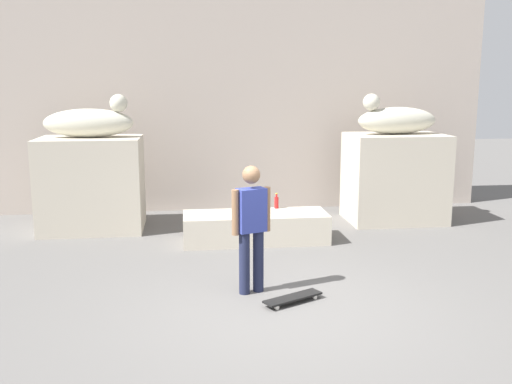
{
  "coord_description": "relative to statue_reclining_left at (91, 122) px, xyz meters",
  "views": [
    {
      "loc": [
        -1.14,
        -6.4,
        2.69
      ],
      "look_at": [
        -0.14,
        1.85,
        1.1
      ],
      "focal_mm": 40.07,
      "sensor_mm": 36.0,
      "label": 1
    }
  ],
  "objects": [
    {
      "name": "ground_plane",
      "position": [
        2.86,
        -4.25,
        -2.0
      ],
      "size": [
        40.0,
        40.0,
        0.0
      ],
      "primitive_type": "plane",
      "color": "#605E5B"
    },
    {
      "name": "facade_wall",
      "position": [
        2.86,
        1.71,
        0.9
      ],
      "size": [
        10.53,
        0.6,
        5.8
      ],
      "primitive_type": "cube",
      "color": "#B9AA9E",
      "rests_on": "ground_plane"
    },
    {
      "name": "pedestal_left",
      "position": [
        -0.04,
        0.0,
        -1.14
      ],
      "size": [
        1.83,
        1.29,
        1.72
      ],
      "primitive_type": "cube",
      "color": "beige",
      "rests_on": "ground_plane"
    },
    {
      "name": "pedestal_right",
      "position": [
        5.76,
        0.0,
        -1.14
      ],
      "size": [
        1.83,
        1.29,
        1.72
      ],
      "primitive_type": "cube",
      "color": "beige",
      "rests_on": "ground_plane"
    },
    {
      "name": "statue_reclining_left",
      "position": [
        0.0,
        0.0,
        0.0
      ],
      "size": [
        1.62,
        0.61,
        0.78
      ],
      "rotation": [
        0.0,
        0.0,
        -0.03
      ],
      "color": "beige",
      "rests_on": "pedestal_left"
    },
    {
      "name": "statue_reclining_right",
      "position": [
        5.72,
        -0.0,
        0.0
      ],
      "size": [
        1.65,
        0.73,
        0.78
      ],
      "rotation": [
        0.0,
        0.0,
        3.25
      ],
      "color": "beige",
      "rests_on": "pedestal_right"
    },
    {
      "name": "ledge_block",
      "position": [
        2.86,
        -1.19,
        -1.75
      ],
      "size": [
        2.46,
        0.88,
        0.5
      ],
      "primitive_type": "cube",
      "color": "beige",
      "rests_on": "ground_plane"
    },
    {
      "name": "skater",
      "position": [
        2.52,
        -3.61,
        -1.08
      ],
      "size": [
        0.51,
        0.31,
        1.67
      ],
      "rotation": [
        0.0,
        0.0,
        3.48
      ],
      "color": "#1E233F",
      "rests_on": "ground_plane"
    },
    {
      "name": "skateboard",
      "position": [
        2.99,
        -4.03,
        -1.94
      ],
      "size": [
        0.8,
        0.55,
        0.08
      ],
      "rotation": [
        0.0,
        0.0,
        3.63
      ],
      "color": "black",
      "rests_on": "ground_plane"
    },
    {
      "name": "bottle_orange",
      "position": [
        2.47,
        -1.39,
        -1.4
      ],
      "size": [
        0.07,
        0.07,
        0.26
      ],
      "color": "orange",
      "rests_on": "ledge_block"
    },
    {
      "name": "bottle_red",
      "position": [
        3.28,
        -0.83,
        -1.39
      ],
      "size": [
        0.08,
        0.08,
        0.27
      ],
      "color": "red",
      "rests_on": "ledge_block"
    }
  ]
}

